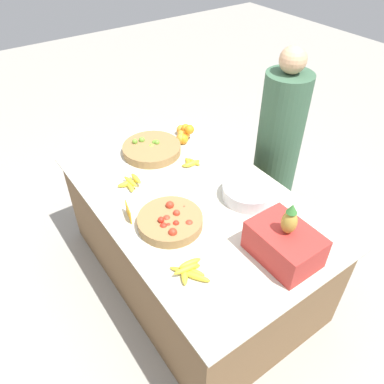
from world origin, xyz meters
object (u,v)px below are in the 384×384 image
at_px(lime_bowl, 152,149).
at_px(produce_crate, 284,243).
at_px(tomato_basket, 171,221).
at_px(vendor_person, 277,152).
at_px(price_sign, 128,212).
at_px(metal_bowl, 249,192).

height_order(lime_bowl, produce_crate, produce_crate).
bearing_deg(tomato_basket, vendor_person, 102.67).
relative_size(tomato_basket, vendor_person, 0.25).
distance_m(tomato_basket, price_sign, 0.27).
height_order(tomato_basket, metal_bowl, tomato_basket).
bearing_deg(price_sign, vendor_person, 106.31).
distance_m(metal_bowl, price_sign, 0.78).
bearing_deg(vendor_person, metal_bowl, -61.23).
distance_m(tomato_basket, vendor_person, 1.19).
distance_m(price_sign, produce_crate, 0.93).
height_order(tomato_basket, produce_crate, produce_crate).
height_order(lime_bowl, tomato_basket, same).
bearing_deg(price_sign, lime_bowl, 152.02).
distance_m(lime_bowl, price_sign, 0.72).
bearing_deg(lime_bowl, metal_bowl, 17.12).
distance_m(lime_bowl, vendor_person, 0.98).
relative_size(lime_bowl, tomato_basket, 1.12).
relative_size(tomato_basket, metal_bowl, 1.12).
distance_m(metal_bowl, vendor_person, 0.70).
relative_size(lime_bowl, metal_bowl, 1.26).
distance_m(produce_crate, vendor_person, 1.15).
distance_m(lime_bowl, tomato_basket, 0.80).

